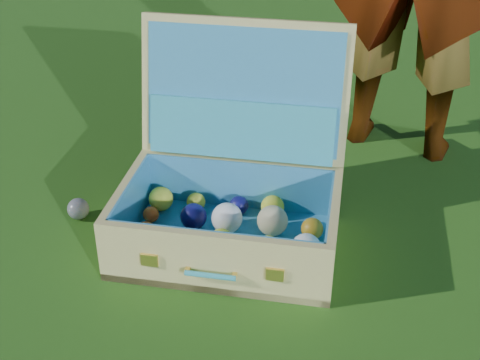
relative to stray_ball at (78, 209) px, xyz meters
name	(u,v)px	position (x,y,z in m)	size (l,w,h in m)	color
ground	(199,278)	(0.47, -0.09, -0.03)	(60.00, 60.00, 0.00)	#215114
stray_ball	(78,209)	(0.00, 0.00, 0.00)	(0.07, 0.07, 0.07)	#396795
suitcase	(234,183)	(0.46, 0.14, 0.13)	(0.73, 0.67, 0.58)	#D6C573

